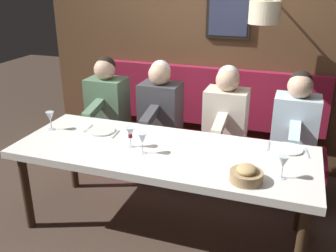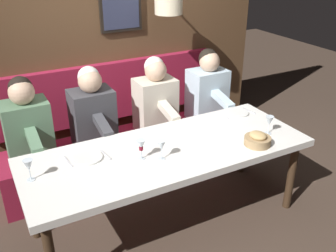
# 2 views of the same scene
# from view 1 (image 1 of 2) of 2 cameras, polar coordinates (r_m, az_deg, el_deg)

# --- Properties ---
(ground_plane) EXTENTS (12.00, 12.00, 0.00)m
(ground_plane) POSITION_cam_1_polar(r_m,az_deg,el_deg) (3.35, -0.69, -15.03)
(ground_plane) COLOR #423328
(dining_table) EXTENTS (0.90, 2.36, 0.74)m
(dining_table) POSITION_cam_1_polar(r_m,az_deg,el_deg) (3.00, -0.74, -4.63)
(dining_table) COLOR silver
(dining_table) RESTS_ON ground_plane
(banquette_bench) EXTENTS (0.52, 2.56, 0.45)m
(banquette_bench) POSITION_cam_1_polar(r_m,az_deg,el_deg) (3.96, 3.68, -5.07)
(banquette_bench) COLOR maroon
(banquette_bench) RESTS_ON ground_plane
(back_wall_panel) EXTENTS (0.59, 3.76, 2.90)m
(back_wall_panel) POSITION_cam_1_polar(r_m,az_deg,el_deg) (4.14, 6.38, 12.72)
(back_wall_panel) COLOR brown
(back_wall_panel) RESTS_ON ground_plane
(diner_nearest) EXTENTS (0.60, 0.40, 0.79)m
(diner_nearest) POSITION_cam_1_polar(r_m,az_deg,el_deg) (3.61, 18.73, 1.26)
(diner_nearest) COLOR silver
(diner_nearest) RESTS_ON banquette_bench
(diner_near) EXTENTS (0.60, 0.40, 0.79)m
(diner_near) POSITION_cam_1_polar(r_m,az_deg,el_deg) (3.66, 8.73, 2.46)
(diner_near) COLOR beige
(diner_near) RESTS_ON banquette_bench
(diner_middle) EXTENTS (0.60, 0.40, 0.79)m
(diner_middle) POSITION_cam_1_polar(r_m,az_deg,el_deg) (3.83, -1.20, 3.57)
(diner_middle) COLOR #3D3D42
(diner_middle) RESTS_ON banquette_bench
(diner_far) EXTENTS (0.60, 0.40, 0.79)m
(diner_far) POSITION_cam_1_polar(r_m,az_deg,el_deg) (4.06, -9.20, 4.39)
(diner_far) COLOR #567A5B
(diner_far) RESTS_ON banquette_bench
(place_setting_0) EXTENTS (0.24, 0.32, 0.01)m
(place_setting_0) POSITION_cam_1_polar(r_m,az_deg,el_deg) (3.35, -9.99, -0.71)
(place_setting_0) COLOR silver
(place_setting_0) RESTS_ON dining_table
(place_setting_1) EXTENTS (0.24, 0.32, 0.01)m
(place_setting_1) POSITION_cam_1_polar(r_m,az_deg,el_deg) (3.10, 17.52, -3.32)
(place_setting_1) COLOR white
(place_setting_1) RESTS_ON dining_table
(wine_glass_0) EXTENTS (0.07, 0.07, 0.16)m
(wine_glass_0) POSITION_cam_1_polar(r_m,az_deg,el_deg) (2.62, 16.95, -5.30)
(wine_glass_0) COLOR silver
(wine_glass_0) RESTS_ON dining_table
(wine_glass_1) EXTENTS (0.07, 0.07, 0.16)m
(wine_glass_1) POSITION_cam_1_polar(r_m,az_deg,el_deg) (3.46, -17.33, 1.32)
(wine_glass_1) COLOR silver
(wine_glass_1) RESTS_ON dining_table
(wine_glass_2) EXTENTS (0.07, 0.07, 0.16)m
(wine_glass_2) POSITION_cam_1_polar(r_m,az_deg,el_deg) (2.98, -5.72, -1.10)
(wine_glass_2) COLOR silver
(wine_glass_2) RESTS_ON dining_table
(wine_glass_3) EXTENTS (0.07, 0.07, 0.16)m
(wine_glass_3) POSITION_cam_1_polar(r_m,az_deg,el_deg) (2.86, -3.90, -1.99)
(wine_glass_3) COLOR silver
(wine_glass_3) RESTS_ON dining_table
(bread_bowl) EXTENTS (0.22, 0.22, 0.12)m
(bread_bowl) POSITION_cam_1_polar(r_m,az_deg,el_deg) (2.56, 11.70, -7.18)
(bread_bowl) COLOR #9E7F56
(bread_bowl) RESTS_ON dining_table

